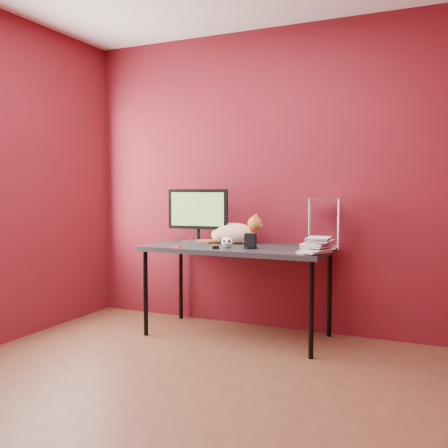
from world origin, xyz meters
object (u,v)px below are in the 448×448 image
at_px(cat, 234,233).
at_px(speaker, 250,241).
at_px(monitor, 198,213).
at_px(skull_mug, 227,242).
at_px(desk, 237,252).
at_px(book_stack, 308,161).

xyz_separation_m(cat, speaker, (0.27, -0.29, -0.04)).
distance_m(monitor, skull_mug, 0.52).
relative_size(desk, skull_mug, 15.57).
distance_m(skull_mug, book_stack, 0.91).
height_order(skull_mug, book_stack, book_stack).
distance_m(desk, speaker, 0.22).
height_order(desk, skull_mug, skull_mug).
height_order(monitor, book_stack, book_stack).
relative_size(monitor, skull_mug, 5.63).
height_order(monitor, cat, monitor).
height_order(desk, monitor, monitor).
relative_size(desk, speaker, 12.38).
bearing_deg(skull_mug, desk, 62.62).
bearing_deg(desk, monitor, 164.98).
xyz_separation_m(monitor, cat, (0.31, 0.07, -0.17)).
bearing_deg(cat, book_stack, -31.08).
bearing_deg(speaker, monitor, 148.23).
relative_size(cat, book_stack, 0.41).
bearing_deg(monitor, desk, -21.79).
height_order(skull_mug, speaker, speaker).
xyz_separation_m(skull_mug, speaker, (0.18, 0.04, 0.01)).
distance_m(skull_mug, speaker, 0.19).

